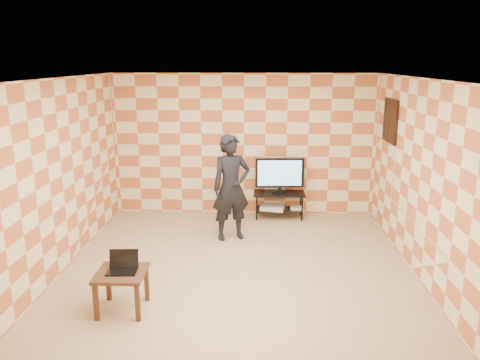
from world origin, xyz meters
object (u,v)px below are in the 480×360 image
Objects in this scene: tv_stand at (279,199)px; person at (231,188)px; tv at (280,174)px; side_table at (121,279)px.

person is at bearing -127.95° from tv_stand.
tv reaches higher than side_table.
tv_stand is at bearing 86.53° from tv.
person reaches higher than tv_stand.
side_table is at bearing -120.10° from tv_stand.
tv_stand is 0.50m from tv.
tv is at bearing 59.88° from side_table.
tv is 4.06m from side_table.
person is (-0.85, -1.09, 0.52)m from tv_stand.
tv is 1.38m from person.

